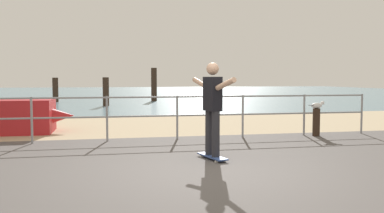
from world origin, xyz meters
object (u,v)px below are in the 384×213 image
Objects in this scene: seagull at (317,105)px; skateboard at (212,157)px; skateboarder at (212,103)px; bollard_short at (316,123)px.

skateboard is at bearing -144.69° from seagull.
skateboarder reaches higher than bollard_short.
bollard_short is 0.43m from seagull.
skateboarder reaches higher than skateboard.
skateboarder is at bearing -144.60° from bollard_short.
skateboarder is 4.05m from seagull.
skateboarder is 3.41× the size of seagull.
skateboarder is at bearing -144.69° from seagull.
seagull reaches higher than bollard_short.
skateboard is 4.04m from bollard_short.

